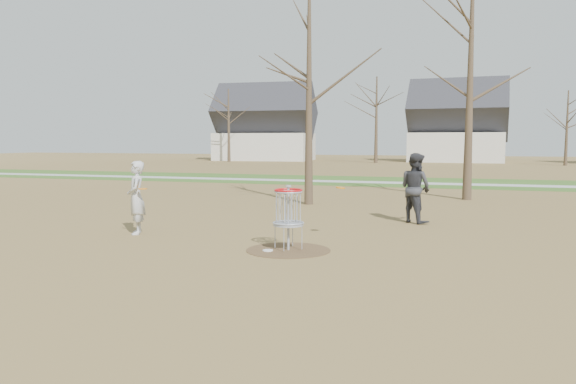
{
  "coord_description": "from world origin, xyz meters",
  "views": [
    {
      "loc": [
        3.65,
        -11.16,
        2.32
      ],
      "look_at": [
        -0.5,
        1.5,
        1.1
      ],
      "focal_mm": 35.0,
      "sensor_mm": 36.0,
      "label": 1
    }
  ],
  "objects_px": {
    "player_standing": "(136,198)",
    "disc_golf_basket": "(288,208)",
    "disc_grounded": "(268,250)",
    "player_throwing": "(415,188)"
  },
  "relations": [
    {
      "from": "player_standing",
      "to": "disc_golf_basket",
      "type": "relative_size",
      "value": 1.35
    },
    {
      "from": "player_standing",
      "to": "disc_grounded",
      "type": "relative_size",
      "value": 8.28
    },
    {
      "from": "disc_grounded",
      "to": "disc_golf_basket",
      "type": "relative_size",
      "value": 0.16
    },
    {
      "from": "player_throwing",
      "to": "disc_grounded",
      "type": "xyz_separation_m",
      "value": [
        -2.53,
        -5.23,
        -0.97
      ]
    },
    {
      "from": "disc_grounded",
      "to": "player_standing",
      "type": "bearing_deg",
      "value": 164.62
    },
    {
      "from": "player_standing",
      "to": "disc_grounded",
      "type": "distance_m",
      "value": 4.11
    },
    {
      "from": "player_standing",
      "to": "player_throwing",
      "type": "height_order",
      "value": "player_throwing"
    },
    {
      "from": "player_throwing",
      "to": "disc_grounded",
      "type": "height_order",
      "value": "player_throwing"
    },
    {
      "from": "player_throwing",
      "to": "disc_golf_basket",
      "type": "bearing_deg",
      "value": 104.34
    },
    {
      "from": "player_standing",
      "to": "disc_golf_basket",
      "type": "distance_m",
      "value": 4.32
    }
  ]
}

